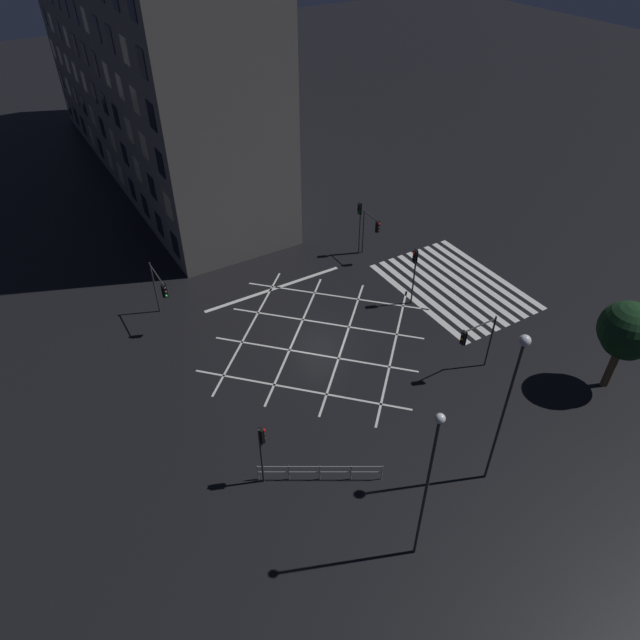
# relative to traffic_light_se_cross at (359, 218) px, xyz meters

# --- Properties ---
(ground_plane) EXTENTS (200.00, 200.00, 0.00)m
(ground_plane) POSITION_rel_traffic_light_se_cross_xyz_m (-7.51, 8.06, -3.22)
(ground_plane) COLOR black
(road_markings) EXTENTS (16.52, 23.78, 0.01)m
(road_markings) POSITION_rel_traffic_light_se_cross_xyz_m (-7.19, -0.45, -3.22)
(road_markings) COLOR silver
(road_markings) RESTS_ON ground_plane
(office_building) EXTENTS (40.78, 10.06, 22.49)m
(office_building) POSITION_rel_traffic_light_se_cross_xyz_m (24.08, 8.07, 8.02)
(office_building) COLOR slate
(office_building) RESTS_ON ground_plane
(traffic_light_se_cross) EXTENTS (0.36, 0.39, 4.53)m
(traffic_light_se_cross) POSITION_rel_traffic_light_se_cross_xyz_m (0.00, 0.00, 0.00)
(traffic_light_se_cross) COLOR #2D2D30
(traffic_light_se_cross) RESTS_ON ground_plane
(traffic_light_sw_cross) EXTENTS (0.36, 2.70, 3.88)m
(traffic_light_sw_cross) POSITION_rel_traffic_light_se_cross_xyz_m (-15.05, 1.93, -0.36)
(traffic_light_sw_cross) COLOR #2D2D30
(traffic_light_sw_cross) RESTS_ON ground_plane
(traffic_light_median_south) EXTENTS (0.36, 0.39, 4.45)m
(traffic_light_median_south) POSITION_rel_traffic_light_se_cross_xyz_m (-7.50, 0.54, -0.05)
(traffic_light_median_south) COLOR #2D2D30
(traffic_light_median_south) RESTS_ON ground_plane
(traffic_light_ne_main) EXTENTS (3.04, 0.36, 4.04)m
(traffic_light_ne_main) POSITION_rel_traffic_light_se_cross_xyz_m (-0.75, 16.22, -0.22)
(traffic_light_ne_main) COLOR #2D2D30
(traffic_light_ne_main) RESTS_ON ground_plane
(traffic_light_nw_cross) EXTENTS (0.36, 0.39, 3.94)m
(traffic_light_nw_cross) POSITION_rel_traffic_light_se_cross_xyz_m (-15.67, 16.20, -0.40)
(traffic_light_nw_cross) COLOR #2D2D30
(traffic_light_nw_cross) RESTS_ON ground_plane
(traffic_light_se_main) EXTENTS (2.10, 0.36, 3.80)m
(traffic_light_se_main) POSITION_rel_traffic_light_se_cross_xyz_m (-1.09, -0.43, -0.44)
(traffic_light_se_main) COLOR #2D2D30
(traffic_light_se_main) RESTS_ON ground_plane
(street_lamp_east) EXTENTS (0.51, 0.51, 9.45)m
(street_lamp_east) POSITION_rel_traffic_light_se_cross_xyz_m (-21.26, 6.43, 3.33)
(street_lamp_east) COLOR #2D2D30
(street_lamp_east) RESTS_ON ground_plane
(street_lamp_west) EXTENTS (0.40, 0.40, 9.23)m
(street_lamp_west) POSITION_rel_traffic_light_se_cross_xyz_m (-22.64, 12.11, 2.47)
(street_lamp_west) COLOR #2D2D30
(street_lamp_west) RESTS_ON ground_plane
(street_tree_near) EXTENTS (2.97, 2.97, 5.48)m
(street_tree_near) POSITION_rel_traffic_light_se_cross_xyz_m (-20.13, -4.50, 0.76)
(street_tree_near) COLOR brown
(street_tree_near) RESTS_ON ground_plane
(street_tree_far) EXTENTS (3.11, 3.11, 5.98)m
(street_tree_far) POSITION_rel_traffic_light_se_cross_xyz_m (-20.01, -4.33, 1.18)
(street_tree_far) COLOR brown
(street_tree_far) RESTS_ON ground_plane
(pedestrian_railing) EXTENTS (3.28, 5.44, 1.05)m
(pedestrian_railing) POSITION_rel_traffic_light_se_cross_xyz_m (-17.04, 13.77, -2.55)
(pedestrian_railing) COLOR #9EA0A5
(pedestrian_railing) RESTS_ON ground_plane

